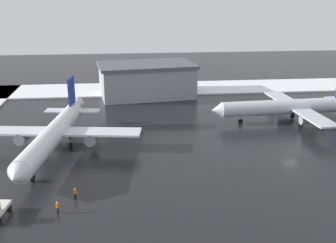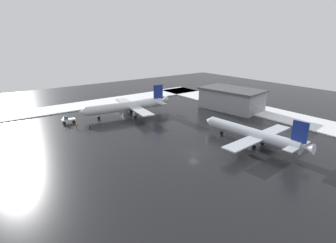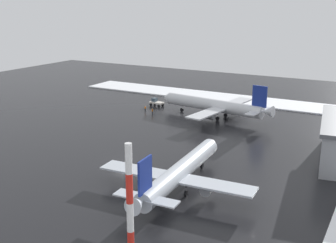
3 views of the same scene
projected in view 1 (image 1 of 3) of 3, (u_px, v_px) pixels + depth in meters
ground_plane at (291, 151)px, 75.53m from camera, size 240.00×240.00×0.00m
snow_bank_far at (226, 87)px, 122.85m from camera, size 152.00×16.00×0.38m
airplane_parked_portside at (54, 134)px, 73.43m from camera, size 30.31×36.38×10.81m
airplane_parked_starboard at (289, 107)px, 91.05m from camera, size 33.86×28.09×10.05m
ground_crew_near_tug at (75, 193)px, 57.97m from camera, size 0.36×0.36×1.71m
ground_crew_by_nose_gear at (57, 207)px, 54.29m from camera, size 0.36×0.36×1.71m
cargo_hangar at (147, 80)px, 112.23m from camera, size 26.87×18.39×8.80m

